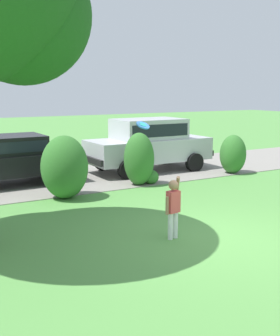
{
  "coord_description": "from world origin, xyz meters",
  "views": [
    {
      "loc": [
        -5.5,
        -6.5,
        2.98
      ],
      "look_at": [
        -0.38,
        2.41,
        1.1
      ],
      "focal_mm": 46.24,
      "sensor_mm": 36.0,
      "label": 1
    }
  ],
  "objects_px": {
    "parked_sedan": "(9,158)",
    "child_thrower": "(173,204)",
    "frisbee": "(143,125)",
    "parked_suv": "(149,142)"
  },
  "relations": [
    {
      "from": "parked_suv",
      "to": "child_thrower",
      "type": "bearing_deg",
      "value": -117.14
    },
    {
      "from": "parked_suv",
      "to": "frisbee",
      "type": "relative_size",
      "value": 15.96
    },
    {
      "from": "parked_sedan",
      "to": "child_thrower",
      "type": "distance_m",
      "value": 6.89
    },
    {
      "from": "child_thrower",
      "to": "frisbee",
      "type": "xyz_separation_m",
      "value": [
        -0.39,
        0.54,
        1.56
      ]
    },
    {
      "from": "frisbee",
      "to": "parked_suv",
      "type": "bearing_deg",
      "value": 58.04
    },
    {
      "from": "parked_sedan",
      "to": "frisbee",
      "type": "relative_size",
      "value": 14.97
    },
    {
      "from": "parked_sedan",
      "to": "frisbee",
      "type": "xyz_separation_m",
      "value": [
        1.26,
        -6.15,
        1.42
      ]
    },
    {
      "from": "parked_sedan",
      "to": "parked_suv",
      "type": "height_order",
      "value": "parked_suv"
    },
    {
      "from": "parked_sedan",
      "to": "frisbee",
      "type": "height_order",
      "value": "frisbee"
    },
    {
      "from": "parked_sedan",
      "to": "parked_suv",
      "type": "bearing_deg",
      "value": -1.96
    }
  ]
}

